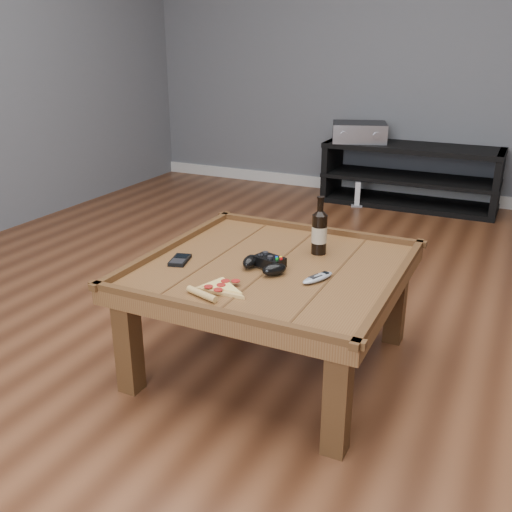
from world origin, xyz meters
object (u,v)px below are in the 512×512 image
at_px(coffee_table, 273,279).
at_px(game_console, 357,194).
at_px(pizza_slice, 218,288).
at_px(remote_control, 318,278).
at_px(game_controller, 265,264).
at_px(beer_bottle, 319,231).
at_px(av_receiver, 359,132).
at_px(smartphone, 180,260).
at_px(media_console, 410,176).

relative_size(coffee_table, game_console, 4.99).
xyz_separation_m(pizza_slice, remote_control, (0.29, 0.24, 0.00)).
distance_m(pizza_slice, game_console, 2.92).
bearing_deg(pizza_slice, game_controller, 92.26).
bearing_deg(remote_control, game_controller, -159.40).
distance_m(remote_control, game_console, 2.73).
xyz_separation_m(beer_bottle, game_console, (-0.50, 2.36, -0.46)).
height_order(coffee_table, av_receiver, av_receiver).
bearing_deg(game_controller, beer_bottle, 81.07).
relative_size(coffee_table, remote_control, 6.42).
xyz_separation_m(smartphone, av_receiver, (-0.09, 2.87, 0.12)).
bearing_deg(coffee_table, game_controller, -99.67).
relative_size(beer_bottle, av_receiver, 0.47).
height_order(pizza_slice, av_receiver, av_receiver).
xyz_separation_m(beer_bottle, av_receiver, (-0.56, 2.53, 0.03)).
xyz_separation_m(coffee_table, media_console, (0.00, 2.75, -0.15)).
bearing_deg(game_controller, media_console, 105.97).
bearing_deg(pizza_slice, smartphone, 164.74).
relative_size(beer_bottle, smartphone, 1.84).
distance_m(game_controller, remote_control, 0.22).
height_order(media_console, remote_control, media_console).
bearing_deg(remote_control, smartphone, -150.83).
bearing_deg(pizza_slice, coffee_table, 93.26).
xyz_separation_m(pizza_slice, game_console, (-0.30, 2.88, -0.36)).
distance_m(media_console, game_controller, 2.82).
xyz_separation_m(beer_bottle, remote_control, (0.10, -0.28, -0.09)).
distance_m(media_console, beer_bottle, 2.56).
relative_size(coffee_table, game_controller, 5.05).
xyz_separation_m(remote_control, game_console, (-0.59, 2.64, -0.37)).
bearing_deg(pizza_slice, game_console, 113.48).
height_order(remote_control, av_receiver, av_receiver).
xyz_separation_m(coffee_table, beer_bottle, (0.12, 0.21, 0.16)).
bearing_deg(media_console, pizza_slice, -91.47).
bearing_deg(av_receiver, media_console, -18.20).
height_order(media_console, game_controller, game_controller).
height_order(pizza_slice, remote_control, pizza_slice).
relative_size(media_console, beer_bottle, 5.66).
bearing_deg(game_controller, game_console, 114.21).
xyz_separation_m(remote_control, av_receiver, (-0.66, 2.81, 0.11)).
height_order(beer_bottle, pizza_slice, beer_bottle).
relative_size(game_controller, av_receiver, 0.39).
distance_m(game_controller, smartphone, 0.36).
height_order(av_receiver, game_console, av_receiver).
xyz_separation_m(media_console, smartphone, (-0.36, -2.88, 0.21)).
bearing_deg(game_controller, remote_control, 13.88).
bearing_deg(game_controller, pizza_slice, -89.04).
bearing_deg(media_console, beer_bottle, -87.39).
xyz_separation_m(media_console, game_console, (-0.38, -0.17, -0.15)).
xyz_separation_m(media_console, remote_control, (0.21, -2.82, 0.22)).
distance_m(coffee_table, game_console, 2.62).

